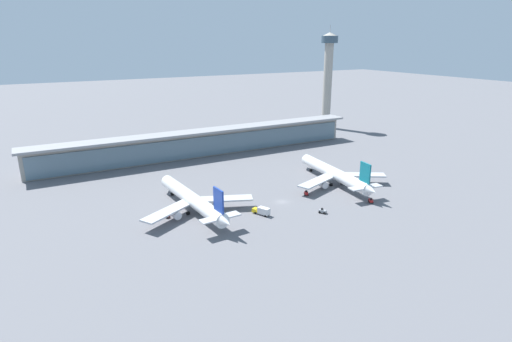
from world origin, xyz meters
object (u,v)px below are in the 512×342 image
object	(u,v)px
service_truck_mid_apron_red	(166,215)
service_truck_by_tail_grey	(323,211)
service_truck_under_wing_red	(306,193)
airliner_left_stand	(193,200)
service_truck_near_nose_red	(371,201)
control_tower	(328,73)
service_truck_on_taxiway_yellow	(262,211)
airliner_centre_stand	(335,174)

from	to	relation	value
service_truck_mid_apron_red	service_truck_by_tail_grey	distance (m)	59.84
service_truck_under_wing_red	airliner_left_stand	bearing A→B (deg)	172.76
service_truck_near_nose_red	control_tower	bearing A→B (deg)	58.83
service_truck_on_taxiway_yellow	service_truck_under_wing_red	bearing A→B (deg)	18.82
service_truck_mid_apron_red	airliner_left_stand	bearing A→B (deg)	-0.02
airliner_centre_stand	service_truck_under_wing_red	xyz separation A→B (m)	(-19.86, -5.26, -4.15)
service_truck_under_wing_red	service_truck_by_tail_grey	world-z (taller)	same
service_truck_by_tail_grey	service_truck_on_taxiway_yellow	xyz separation A→B (m)	(-21.25, 9.94, 0.82)
airliner_left_stand	service_truck_under_wing_red	size ratio (longest dim) A/B	18.02
airliner_centre_stand	service_truck_near_nose_red	world-z (taller)	airliner_centre_stand
airliner_left_stand	airliner_centre_stand	xyz separation A→B (m)	(69.05, -0.99, 0.00)
airliner_left_stand	service_truck_mid_apron_red	bearing A→B (deg)	179.98
airliner_centre_stand	service_truck_mid_apron_red	distance (m)	80.12
service_truck_on_taxiway_yellow	control_tower	distance (m)	178.69
service_truck_under_wing_red	service_truck_on_taxiway_yellow	bearing A→B (deg)	-161.18
service_truck_near_nose_red	service_truck_under_wing_red	bearing A→B (deg)	132.22
service_truck_near_nose_red	service_truck_under_wing_red	world-z (taller)	same
service_truck_mid_apron_red	service_truck_under_wing_red	bearing A→B (deg)	-5.94
service_truck_by_tail_grey	service_truck_on_taxiway_yellow	bearing A→B (deg)	154.92
airliner_centre_stand	control_tower	distance (m)	137.03
airliner_centre_stand	service_truck_mid_apron_red	bearing A→B (deg)	179.29
airliner_left_stand	service_truck_mid_apron_red	xyz separation A→B (m)	(-10.95, 0.00, -4.15)
airliner_centre_stand	airliner_left_stand	bearing A→B (deg)	179.17
service_truck_under_wing_red	service_truck_on_taxiway_yellow	size ratio (longest dim) A/B	0.44
airliner_left_stand	service_truck_near_nose_red	world-z (taller)	airliner_left_stand
airliner_left_stand	service_truck_under_wing_red	world-z (taller)	airliner_left_stand
service_truck_mid_apron_red	service_truck_on_taxiway_yellow	bearing A→B (deg)	-25.29
airliner_centre_stand	service_truck_under_wing_red	distance (m)	20.96
airliner_left_stand	service_truck_near_nose_red	bearing A→B (deg)	-21.30
airliner_centre_stand	service_truck_under_wing_red	size ratio (longest dim) A/B	18.02
airliner_left_stand	service_truck_on_taxiway_yellow	distance (m)	27.09
airliner_centre_stand	service_truck_by_tail_grey	distance (m)	35.86
airliner_centre_stand	service_truck_mid_apron_red	size ratio (longest dim) A/B	18.02
service_truck_near_nose_red	service_truck_mid_apron_red	world-z (taller)	same
service_truck_under_wing_red	service_truck_on_taxiway_yellow	xyz separation A→B (m)	(-27.25, -9.29, 0.82)
airliner_left_stand	service_truck_on_taxiway_yellow	xyz separation A→B (m)	(21.93, -15.54, -3.34)
service_truck_under_wing_red	service_truck_mid_apron_red	bearing A→B (deg)	174.06
airliner_centre_stand	control_tower	size ratio (longest dim) A/B	0.81
airliner_left_stand	service_truck_under_wing_red	bearing A→B (deg)	-7.24
airliner_centre_stand	service_truck_on_taxiway_yellow	distance (m)	49.42
airliner_centre_stand	service_truck_near_nose_red	distance (m)	25.66
service_truck_by_tail_grey	service_truck_on_taxiway_yellow	size ratio (longest dim) A/B	0.44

